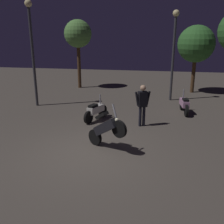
{
  "coord_description": "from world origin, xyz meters",
  "views": [
    {
      "loc": [
        2.09,
        -7.11,
        3.65
      ],
      "look_at": [
        0.52,
        1.37,
        1.0
      ],
      "focal_mm": 40.24,
      "sensor_mm": 36.0,
      "label": 1
    }
  ],
  "objects_px": {
    "motorcycle_black_foreground": "(106,128)",
    "streetlamp_near": "(174,45)",
    "motorcycle_pink_parked_right": "(184,104)",
    "person_rider_beside": "(143,102)",
    "motorcycle_white_parked_left": "(96,111)",
    "streetlamp_far": "(32,42)"
  },
  "relations": [
    {
      "from": "motorcycle_black_foreground",
      "to": "streetlamp_far",
      "type": "bearing_deg",
      "value": 168.28
    },
    {
      "from": "motorcycle_pink_parked_right",
      "to": "streetlamp_far",
      "type": "relative_size",
      "value": 0.31
    },
    {
      "from": "motorcycle_black_foreground",
      "to": "motorcycle_white_parked_left",
      "type": "distance_m",
      "value": 3.07
    },
    {
      "from": "motorcycle_pink_parked_right",
      "to": "person_rider_beside",
      "type": "relative_size",
      "value": 0.96
    },
    {
      "from": "motorcycle_pink_parked_right",
      "to": "streetlamp_near",
      "type": "relative_size",
      "value": 0.34
    },
    {
      "from": "motorcycle_black_foreground",
      "to": "person_rider_beside",
      "type": "bearing_deg",
      "value": 100.61
    },
    {
      "from": "streetlamp_near",
      "to": "motorcycle_pink_parked_right",
      "type": "bearing_deg",
      "value": -77.49
    },
    {
      "from": "motorcycle_black_foreground",
      "to": "streetlamp_near",
      "type": "relative_size",
      "value": 0.33
    },
    {
      "from": "streetlamp_far",
      "to": "streetlamp_near",
      "type": "bearing_deg",
      "value": 19.54
    },
    {
      "from": "person_rider_beside",
      "to": "streetlamp_near",
      "type": "distance_m",
      "value": 5.34
    },
    {
      "from": "motorcycle_white_parked_left",
      "to": "streetlamp_far",
      "type": "xyz_separation_m",
      "value": [
        -3.72,
        1.81,
        2.9
      ]
    },
    {
      "from": "motorcycle_pink_parked_right",
      "to": "person_rider_beside",
      "type": "height_order",
      "value": "person_rider_beside"
    },
    {
      "from": "motorcycle_black_foreground",
      "to": "person_rider_beside",
      "type": "distance_m",
      "value": 2.69
    },
    {
      "from": "motorcycle_pink_parked_right",
      "to": "person_rider_beside",
      "type": "bearing_deg",
      "value": 133.03
    },
    {
      "from": "motorcycle_white_parked_left",
      "to": "streetlamp_near",
      "type": "height_order",
      "value": "streetlamp_near"
    },
    {
      "from": "motorcycle_black_foreground",
      "to": "motorcycle_pink_parked_right",
      "type": "bearing_deg",
      "value": 90.95
    },
    {
      "from": "motorcycle_black_foreground",
      "to": "person_rider_beside",
      "type": "height_order",
      "value": "person_rider_beside"
    },
    {
      "from": "motorcycle_black_foreground",
      "to": "streetlamp_near",
      "type": "bearing_deg",
      "value": 104.58
    },
    {
      "from": "motorcycle_pink_parked_right",
      "to": "streetlamp_near",
      "type": "height_order",
      "value": "streetlamp_near"
    },
    {
      "from": "motorcycle_white_parked_left",
      "to": "person_rider_beside",
      "type": "xyz_separation_m",
      "value": [
        2.07,
        -0.38,
        0.6
      ]
    },
    {
      "from": "streetlamp_far",
      "to": "motorcycle_black_foreground",
      "type": "bearing_deg",
      "value": -44.24
    },
    {
      "from": "motorcycle_black_foreground",
      "to": "motorcycle_pink_parked_right",
      "type": "distance_m",
      "value": 5.52
    }
  ]
}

